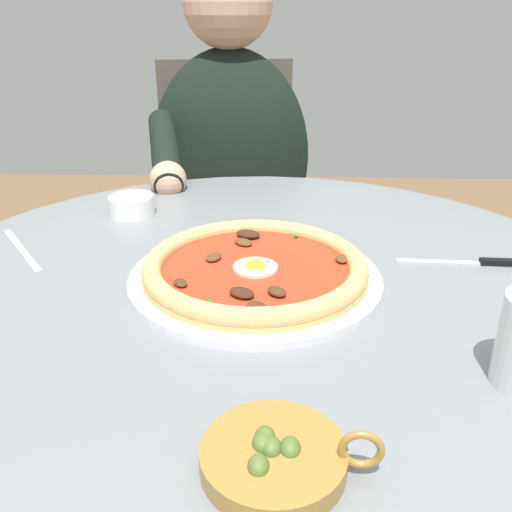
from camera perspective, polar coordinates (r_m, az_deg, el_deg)
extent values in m
cylinder|color=gray|center=(0.70, 0.40, -3.54)|extent=(0.95, 0.95, 0.03)
cylinder|color=slate|center=(0.93, 0.33, -23.45)|extent=(0.08, 0.08, 0.69)
cylinder|color=white|center=(0.69, -0.10, -2.36)|extent=(0.32, 0.32, 0.01)
cylinder|color=#E0B26B|center=(0.69, -0.10, -1.77)|extent=(0.28, 0.28, 0.01)
torus|color=#E0B26B|center=(0.68, -0.10, -1.09)|extent=(0.28, 0.28, 0.02)
cylinder|color=red|center=(0.69, -0.10, -1.39)|extent=(0.27, 0.27, 0.00)
cylinder|color=white|center=(0.68, -0.07, -1.20)|extent=(0.06, 0.06, 0.00)
ellipsoid|color=yellow|center=(0.68, -0.07, -1.05)|extent=(0.03, 0.03, 0.02)
ellipsoid|color=#4C2D19|center=(0.62, 2.18, -3.70)|extent=(0.03, 0.03, 0.01)
ellipsoid|color=brown|center=(0.75, -1.31, 1.46)|extent=(0.03, 0.03, 0.01)
ellipsoid|color=#3D2314|center=(0.62, -1.48, -3.83)|extent=(0.03, 0.04, 0.01)
ellipsoid|color=brown|center=(0.71, 8.89, -0.29)|extent=(0.02, 0.02, 0.01)
ellipsoid|color=brown|center=(0.71, -4.43, -0.10)|extent=(0.03, 0.03, 0.01)
ellipsoid|color=#4C2D19|center=(0.59, 0.19, -5.55)|extent=(0.04, 0.03, 0.01)
ellipsoid|color=#3D2314|center=(0.77, -0.83, 2.29)|extent=(0.04, 0.04, 0.01)
ellipsoid|color=#4C2D19|center=(0.65, -7.84, -2.77)|extent=(0.03, 0.02, 0.01)
ellipsoid|color=#2D6B28|center=(0.78, 4.16, 2.11)|extent=(0.01, 0.01, 0.00)
ellipsoid|color=#2D6B28|center=(0.60, -4.83, -4.73)|extent=(0.01, 0.01, 0.00)
ellipsoid|color=#2D6B28|center=(0.69, 1.27, -0.66)|extent=(0.01, 0.01, 0.00)
cube|color=silver|center=(0.79, 18.32, -0.58)|extent=(0.02, 0.11, 0.00)
cube|color=black|center=(0.81, 24.80, -0.62)|extent=(0.01, 0.08, 0.01)
cylinder|color=white|center=(0.94, -12.75, 5.14)|extent=(0.07, 0.07, 0.03)
cylinder|color=olive|center=(0.94, -12.79, 5.61)|extent=(0.06, 0.06, 0.01)
cylinder|color=olive|center=(0.44, 1.80, -20.17)|extent=(0.11, 0.11, 0.02)
torus|color=olive|center=(0.43, 10.88, -19.13)|extent=(0.01, 0.03, 0.03)
ellipsoid|color=#516B2D|center=(0.42, 0.25, -21.00)|extent=(0.02, 0.02, 0.02)
ellipsoid|color=#516B2D|center=(0.44, 0.93, -18.30)|extent=(0.02, 0.02, 0.02)
ellipsoid|color=#516B2D|center=(0.43, 3.57, -19.30)|extent=(0.02, 0.02, 0.02)
ellipsoid|color=#516B2D|center=(0.43, 1.59, -19.29)|extent=(0.02, 0.02, 0.02)
ellipsoid|color=#516B2D|center=(0.44, 0.68, -18.88)|extent=(0.02, 0.02, 0.02)
cube|color=#BCBCC1|center=(0.85, -23.17, 0.62)|extent=(0.15, 0.12, 0.00)
cube|color=#282833|center=(1.56, -2.30, -7.51)|extent=(0.32, 0.37, 0.45)
ellipsoid|color=black|center=(1.37, -2.64, 10.01)|extent=(0.27, 0.41, 0.52)
sphere|color=tan|center=(1.33, -2.96, 24.83)|extent=(0.20, 0.20, 0.20)
cylinder|color=black|center=(1.15, -9.44, 10.68)|extent=(0.27, 0.11, 0.13)
sphere|color=tan|center=(1.06, -9.11, 7.84)|extent=(0.07, 0.07, 0.07)
cube|color=#504A45|center=(1.49, -2.56, 1.36)|extent=(0.46, 0.46, 0.02)
cube|color=#504A45|center=(1.61, -3.10, 11.77)|extent=(0.07, 0.37, 0.45)
cylinder|color=#4C4742|center=(1.45, -9.43, -10.49)|extent=(0.02, 0.02, 0.46)
cylinder|color=#4C4742|center=(1.47, 5.37, -9.80)|extent=(0.02, 0.02, 0.46)
cylinder|color=#4C4742|center=(1.77, -8.77, -3.62)|extent=(0.02, 0.02, 0.46)
cylinder|color=#4C4742|center=(1.78, 3.23, -3.12)|extent=(0.02, 0.02, 0.46)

